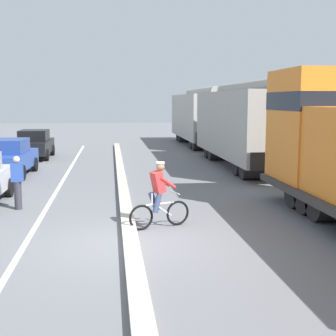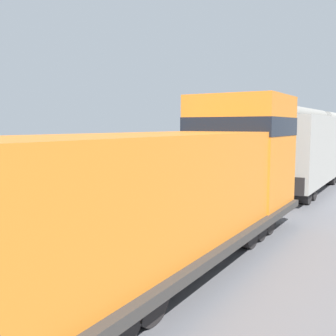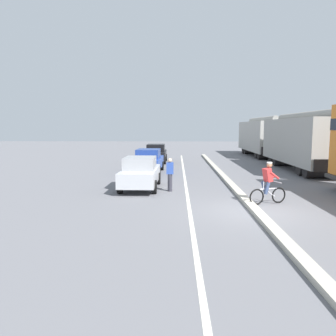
{
  "view_description": "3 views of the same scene",
  "coord_description": "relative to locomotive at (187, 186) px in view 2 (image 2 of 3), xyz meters",
  "views": [
    {
      "loc": [
        -0.41,
        -10.43,
        3.25
      ],
      "look_at": [
        1.24,
        2.99,
        1.3
      ],
      "focal_mm": 50.0,
      "sensor_mm": 36.0,
      "label": 1
    },
    {
      "loc": [
        10.73,
        -8.54,
        3.27
      ],
      "look_at": [
        3.54,
        3.22,
        1.78
      ],
      "focal_mm": 42.0,
      "sensor_mm": 36.0,
      "label": 2
    },
    {
      "loc": [
        -2.88,
        -11.87,
        3.1
      ],
      "look_at": [
        -3.41,
        7.28,
        0.71
      ],
      "focal_mm": 35.0,
      "sensor_mm": 36.0,
      "label": 3
    }
  ],
  "objects": [
    {
      "name": "median_curb",
      "position": [
        -6.17,
        6.19,
        -1.72
      ],
      "size": [
        0.36,
        36.0,
        0.16
      ],
      "primitive_type": "cube",
      "color": "#B2AD9E",
      "rests_on": "ground"
    },
    {
      "name": "hopper_car_lead",
      "position": [
        -0.0,
        12.16,
        0.28
      ],
      "size": [
        2.9,
        10.6,
        4.18
      ],
      "color": "#A29F98",
      "rests_on": "ground"
    },
    {
      "name": "parked_car_blue",
      "position": [
        -10.99,
        10.61,
        -0.98
      ],
      "size": [
        1.97,
        4.27,
        1.62
      ],
      "color": "#28479E",
      "rests_on": "ground"
    },
    {
      "name": "cyclist",
      "position": [
        -5.38,
        1.42,
        -0.98
      ],
      "size": [
        1.62,
        0.71,
        1.71
      ],
      "color": "black",
      "rests_on": "ground"
    },
    {
      "name": "parked_car_silver",
      "position": [
        -10.9,
        4.67,
        -0.98
      ],
      "size": [
        1.89,
        4.23,
        1.62
      ],
      "color": "#B7BABF",
      "rests_on": "ground"
    },
    {
      "name": "lane_stripe",
      "position": [
        -8.57,
        6.19,
        -1.79
      ],
      "size": [
        0.14,
        36.0,
        0.01
      ],
      "primitive_type": "cube",
      "color": "silver",
      "rests_on": "ground"
    },
    {
      "name": "locomotive",
      "position": [
        0.0,
        0.0,
        0.0
      ],
      "size": [
        3.1,
        11.61,
        4.2
      ],
      "color": "orange",
      "rests_on": "ground"
    },
    {
      "name": "pedestrian_by_cars",
      "position": [
        -9.38,
        4.01,
        -0.95
      ],
      "size": [
        0.34,
        0.22,
        1.62
      ],
      "color": "#33333D",
      "rests_on": "ground"
    },
    {
      "name": "parked_car_black",
      "position": [
        -10.89,
        16.97,
        -0.98
      ],
      "size": [
        1.85,
        4.21,
        1.62
      ],
      "color": "black",
      "rests_on": "ground"
    },
    {
      "name": "ground_plane",
      "position": [
        -6.17,
        0.19,
        -1.8
      ],
      "size": [
        120.0,
        120.0,
        0.0
      ],
      "primitive_type": "plane",
      "color": "slate"
    }
  ]
}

